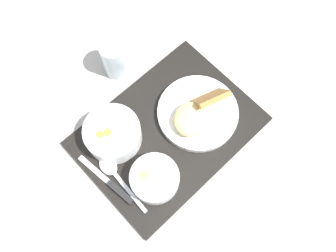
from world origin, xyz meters
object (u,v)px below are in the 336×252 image
object	(u,v)px
knife	(115,188)
glass_water	(116,59)
bowl_soup	(155,178)
plate_main	(197,113)
bowl_salad	(113,133)
spoon	(115,174)

from	to	relation	value
knife	glass_water	distance (m)	0.32
bowl_soup	plate_main	xyz separation A→B (m)	(0.18, 0.06, -0.01)
bowl_salad	knife	size ratio (longest dim) A/B	0.80
bowl_salad	bowl_soup	bearing A→B (deg)	-87.21
bowl_salad	plate_main	distance (m)	0.21
bowl_salad	spoon	size ratio (longest dim) A/B	0.80
plate_main	knife	distance (m)	0.26
plate_main	knife	bearing A→B (deg)	-177.51
spoon	bowl_salad	bearing A→B (deg)	-36.47
plate_main	spoon	bearing A→B (deg)	176.69
bowl_soup	spoon	world-z (taller)	bowl_soup
bowl_salad	glass_water	bearing A→B (deg)	50.28
bowl_salad	plate_main	size ratio (longest dim) A/B	0.67
bowl_soup	plate_main	world-z (taller)	plate_main
bowl_soup	knife	xyz separation A→B (m)	(-0.08, 0.05, -0.02)
glass_water	bowl_salad	bearing A→B (deg)	-129.72
knife	glass_water	bearing A→B (deg)	-48.04
bowl_salad	glass_water	distance (m)	0.20
plate_main	knife	world-z (taller)	plate_main
spoon	glass_water	bearing A→B (deg)	-38.70
bowl_salad	glass_water	world-z (taller)	glass_water
bowl_soup	glass_water	xyz separation A→B (m)	(0.12, 0.29, 0.01)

